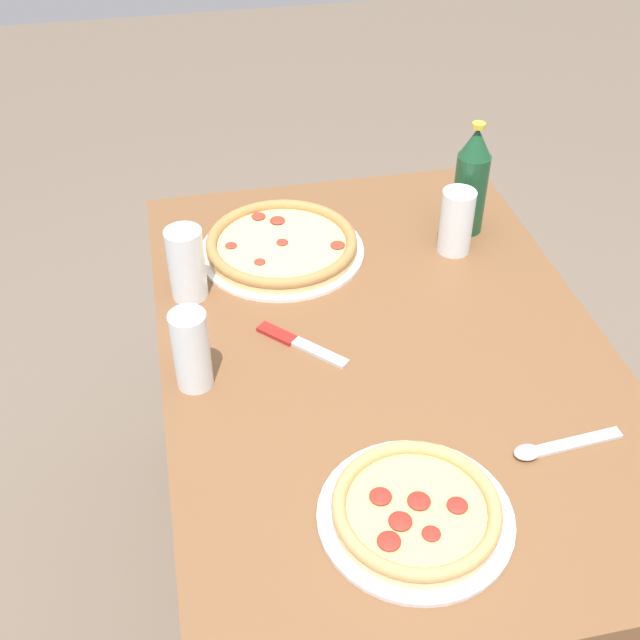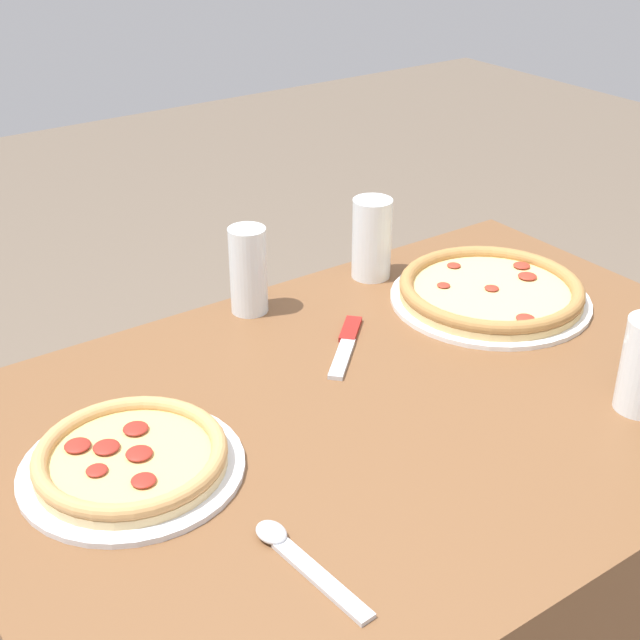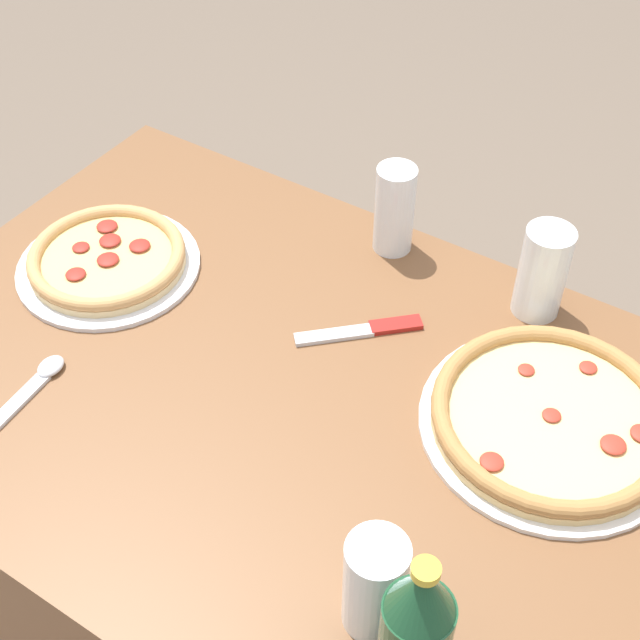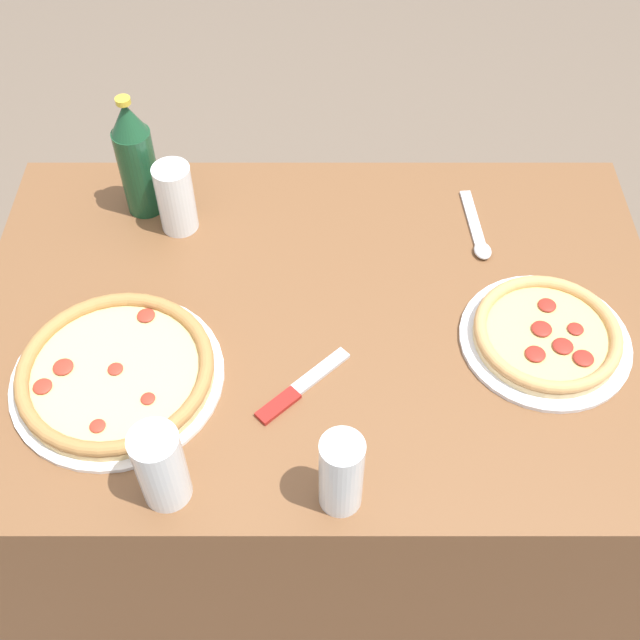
{
  "view_description": "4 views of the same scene",
  "coord_description": "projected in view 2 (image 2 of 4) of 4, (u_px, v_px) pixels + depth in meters",
  "views": [
    {
      "loc": [
        1.02,
        -0.33,
        1.66
      ],
      "look_at": [
        0.0,
        -0.12,
        0.8
      ],
      "focal_mm": 45.0,
      "sensor_mm": 36.0,
      "label": 1
    },
    {
      "loc": [
        0.68,
        0.8,
        1.42
      ],
      "look_at": [
        0.05,
        -0.11,
        0.81
      ],
      "focal_mm": 50.0,
      "sensor_mm": 36.0,
      "label": 2
    },
    {
      "loc": [
        -0.46,
        0.63,
        1.63
      ],
      "look_at": [
        0.01,
        -0.1,
        0.77
      ],
      "focal_mm": 50.0,
      "sensor_mm": 36.0,
      "label": 3
    },
    {
      "loc": [
        -0.0,
        -0.86,
        1.77
      ],
      "look_at": [
        -0.0,
        -0.06,
        0.78
      ],
      "focal_mm": 45.0,
      "sensor_mm": 36.0,
      "label": 4
    }
  ],
  "objects": [
    {
      "name": "pizza_salami",
      "position": [
        131.0,
        459.0,
        1.09
      ],
      "size": [
        0.28,
        0.28,
        0.04
      ],
      "color": "silver",
      "rests_on": "table"
    },
    {
      "name": "knife",
      "position": [
        345.0,
        344.0,
        1.37
      ],
      "size": [
        0.15,
        0.15,
        0.01
      ],
      "color": "maroon",
      "rests_on": "table"
    },
    {
      "name": "glass_mango_juice",
      "position": [
        248.0,
        274.0,
        1.44
      ],
      "size": [
        0.06,
        0.06,
        0.15
      ],
      "color": "white",
      "rests_on": "table"
    },
    {
      "name": "pizza_pepperoni",
      "position": [
        491.0,
        291.0,
        1.49
      ],
      "size": [
        0.34,
        0.34,
        0.04
      ],
      "color": "white",
      "rests_on": "table"
    },
    {
      "name": "table",
      "position": [
        383.0,
        587.0,
        1.42
      ],
      "size": [
        1.17,
        0.79,
        0.73
      ],
      "color": "brown",
      "rests_on": "ground_plane"
    },
    {
      "name": "spoon",
      "position": [
        295.0,
        554.0,
        0.97
      ],
      "size": [
        0.04,
        0.18,
        0.01
      ],
      "color": "silver",
      "rests_on": "table"
    },
    {
      "name": "glass_iced_tea",
      "position": [
        372.0,
        240.0,
        1.56
      ],
      "size": [
        0.07,
        0.07,
        0.14
      ],
      "color": "white",
      "rests_on": "table"
    }
  ]
}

